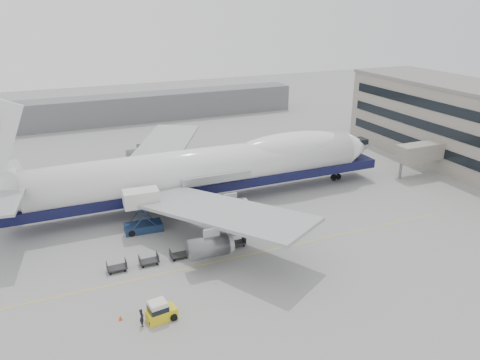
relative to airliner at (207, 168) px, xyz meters
name	(u,v)px	position (x,y,z in m)	size (l,w,h in m)	color
ground	(232,234)	(-0.64, -12.00, -5.62)	(260.00, 260.00, 0.00)	gray
apron_line	(250,254)	(-0.64, -18.00, -5.62)	(60.00, 0.15, 0.01)	gold
hangar	(92,112)	(-10.64, 58.00, -2.12)	(110.00, 8.00, 7.00)	slate
airliner	(207,168)	(0.00, 0.00, 0.00)	(67.00, 55.30, 19.98)	white
catering_truck	(142,208)	(-11.65, -6.17, -2.18)	(5.23, 3.75, 6.12)	navy
baggage_tug	(160,311)	(-14.33, -26.19, -4.66)	(3.16, 1.98, 2.18)	yellow
ground_worker	(142,317)	(-16.20, -26.38, -4.67)	(0.70, 0.46, 1.91)	black
traffic_cone	(120,318)	(-18.06, -24.66, -5.36)	(0.38, 0.38, 0.56)	#E54D0C
dolly_0	(117,267)	(-16.82, -15.30, -5.09)	(2.30, 1.35, 1.30)	#2D2D30
dolly_1	(149,261)	(-12.97, -15.30, -5.09)	(2.30, 1.35, 1.30)	#2D2D30
dolly_2	(179,254)	(-9.13, -15.30, -5.09)	(2.30, 1.35, 1.30)	#2D2D30
dolly_3	(209,248)	(-5.29, -15.30, -5.09)	(2.30, 1.35, 1.30)	#2D2D30
dolly_4	(236,242)	(-1.45, -15.30, -5.09)	(2.30, 1.35, 1.30)	#2D2D30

